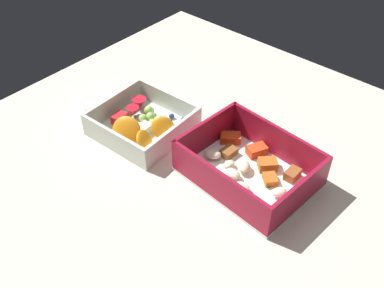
{
  "coord_description": "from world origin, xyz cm",
  "views": [
    {
      "loc": [
        36.64,
        -43.43,
        54.76
      ],
      "look_at": [
        -1.22,
        -0.04,
        4.0
      ],
      "focal_mm": 42.3,
      "sensor_mm": 36.0,
      "label": 1
    }
  ],
  "objects": [
    {
      "name": "table_surface",
      "position": [
        0.0,
        0.0,
        1.0
      ],
      "size": [
        80.0,
        80.0,
        2.0
      ],
      "primitive_type": "cube",
      "color": "beige",
      "rests_on": "ground"
    },
    {
      "name": "pasta_container",
      "position": [
        9.29,
        1.43,
        3.99
      ],
      "size": [
        21.27,
        16.43,
        6.45
      ],
      "rotation": [
        0.0,
        0.0,
        -0.08
      ],
      "color": "white",
      "rests_on": "table_surface"
    },
    {
      "name": "paper_cup_liner",
      "position": [
        -23.11,
        -3.64,
        2.8
      ],
      "size": [
        3.4,
        3.4,
        1.6
      ],
      "primitive_type": "cylinder",
      "color": "white",
      "rests_on": "table_surface"
    },
    {
      "name": "fruit_bowl",
      "position": [
        -11.62,
        -1.63,
        3.73
      ],
      "size": [
        16.0,
        15.67,
        5.61
      ],
      "rotation": [
        0.0,
        0.0,
        0.05
      ],
      "color": "silver",
      "rests_on": "table_surface"
    }
  ]
}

